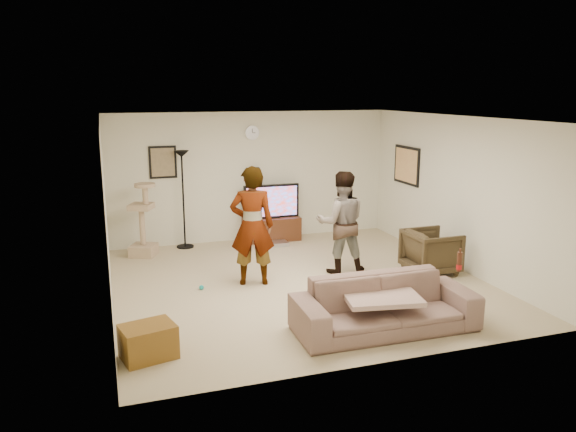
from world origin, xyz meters
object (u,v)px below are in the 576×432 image
object	(u,v)px
floor_lamp	(183,200)
tv_stand	(272,229)
beer_bottle	(459,262)
side_table	(148,342)
tv	(271,201)
person_right	(341,223)
cat_tree	(142,220)
sofa	(385,305)
person_left	(252,226)
armchair	(431,252)

from	to	relation	value
floor_lamp	tv_stand	bearing A→B (deg)	-1.17
beer_bottle	side_table	distance (m)	3.90
tv	person_right	xyz separation A→B (m)	(0.49, -2.25, 0.04)
floor_lamp	cat_tree	distance (m)	0.89
person_right	beer_bottle	distance (m)	2.33
beer_bottle	sofa	bearing A→B (deg)	180.00
floor_lamp	person_right	size ratio (longest dim) A/B	1.10
cat_tree	person_right	size ratio (longest dim) A/B	0.80
tv	side_table	distance (m)	5.14
cat_tree	person_left	size ratio (longest dim) A/B	0.73
cat_tree	side_table	bearing A→B (deg)	-93.35
armchair	sofa	bearing A→B (deg)	134.13
tv_stand	armchair	size ratio (longest dim) A/B	1.42
floor_lamp	side_table	bearing A→B (deg)	-103.17
armchair	cat_tree	bearing A→B (deg)	59.96
side_table	beer_bottle	bearing A→B (deg)	-2.44
person_right	armchair	distance (m)	1.54
floor_lamp	armchair	xyz separation A→B (m)	(3.57, -2.77, -0.55)
person_right	sofa	size ratio (longest dim) A/B	0.74
beer_bottle	tv	bearing A→B (deg)	104.25
person_right	armchair	size ratio (longest dim) A/B	2.14
floor_lamp	sofa	size ratio (longest dim) A/B	0.81
tv	person_left	distance (m)	2.53
floor_lamp	beer_bottle	distance (m)	5.34
sofa	floor_lamp	bearing A→B (deg)	112.74
beer_bottle	cat_tree	bearing A→B (deg)	130.76
tv_stand	floor_lamp	distance (m)	1.82
person_left	side_table	world-z (taller)	person_left
tv_stand	side_table	size ratio (longest dim) A/B	1.94
floor_lamp	side_table	distance (m)	4.54
cat_tree	side_table	size ratio (longest dim) A/B	2.33
tv_stand	person_right	xyz separation A→B (m)	(0.49, -2.25, 0.60)
tv_stand	tv	world-z (taller)	tv
floor_lamp	person_left	bearing A→B (deg)	-73.53
tv	cat_tree	size ratio (longest dim) A/B	0.83
tv	floor_lamp	distance (m)	1.70
floor_lamp	tv	bearing A→B (deg)	-1.17
tv	floor_lamp	bearing A→B (deg)	178.83
tv	beer_bottle	world-z (taller)	tv
floor_lamp	sofa	bearing A→B (deg)	-68.29
person_right	sofa	distance (m)	2.32
floor_lamp	person_left	xyz separation A→B (m)	(0.70, -2.36, -0.00)
tv	person_left	world-z (taller)	person_left
tv_stand	person_right	world-z (taller)	person_right
person_left	side_table	bearing A→B (deg)	62.73
person_right	beer_bottle	size ratio (longest dim) A/B	6.63
person_left	beer_bottle	bearing A→B (deg)	148.07
tv_stand	cat_tree	xyz separation A→B (m)	(-2.48, -0.29, 0.43)
beer_bottle	side_table	world-z (taller)	beer_bottle
sofa	armchair	size ratio (longest dim) A/B	2.89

